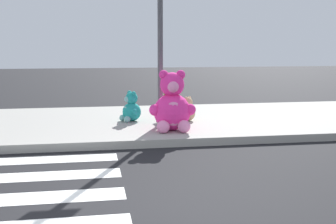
# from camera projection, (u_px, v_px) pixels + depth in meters

# --- Properties ---
(ground_plane) EXTENTS (60.00, 60.00, 0.00)m
(ground_plane) POSITION_uv_depth(u_px,v_px,m) (131.00, 214.00, 4.79)
(ground_plane) COLOR black
(sidewalk) EXTENTS (28.00, 4.40, 0.15)m
(sidewalk) POSITION_uv_depth(u_px,v_px,m) (111.00, 123.00, 9.84)
(sidewalk) COLOR #9E9B93
(sidewalk) RESTS_ON ground_plane
(sign_pole) EXTENTS (0.56, 0.11, 3.20)m
(sign_pole) POSITION_uv_depth(u_px,v_px,m) (160.00, 43.00, 8.96)
(sign_pole) COLOR #4C4C51
(sign_pole) RESTS_ON sidewalk
(plush_pink_large) EXTENTS (0.91, 0.81, 1.18)m
(plush_pink_large) POSITION_uv_depth(u_px,v_px,m) (172.00, 107.00, 8.60)
(plush_pink_large) COLOR #F22D93
(plush_pink_large) RESTS_ON sidewalk
(plush_brown) EXTENTS (0.48, 0.49, 0.67)m
(plush_brown) POSITION_uv_depth(u_px,v_px,m) (168.00, 107.00, 10.00)
(plush_brown) COLOR olive
(plush_brown) RESTS_ON sidewalk
(plush_tan) EXTENTS (0.39, 0.39, 0.55)m
(plush_tan) POSITION_uv_depth(u_px,v_px,m) (187.00, 111.00, 9.71)
(plush_tan) COLOR tan
(plush_tan) RESTS_ON sidewalk
(plush_teal) EXTENTS (0.48, 0.48, 0.67)m
(plush_teal) POSITION_uv_depth(u_px,v_px,m) (131.00, 109.00, 9.67)
(plush_teal) COLOR teal
(plush_teal) RESTS_ON sidewalk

